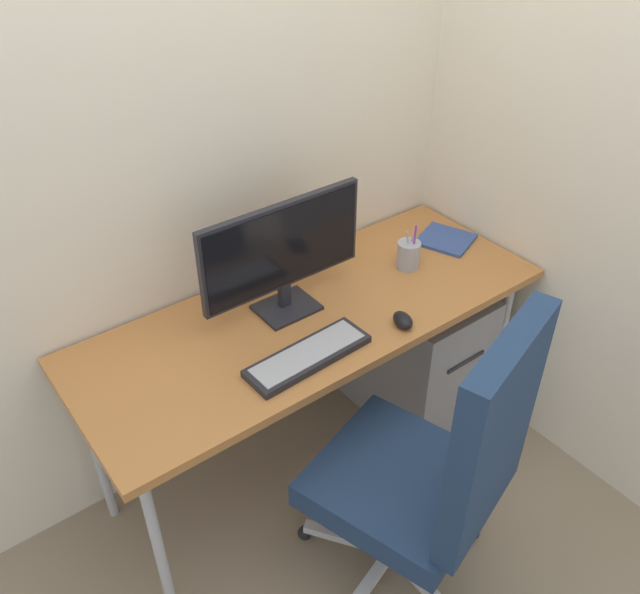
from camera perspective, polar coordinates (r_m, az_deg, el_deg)
ground_plane at (r=2.67m, az=-0.49°, el=-13.68°), size 8.00×8.00×0.00m
wall_back at (r=2.10m, az=-6.52°, el=18.25°), size 3.12×0.04×2.80m
wall_side_right at (r=2.28m, az=20.79°, el=17.68°), size 0.04×2.14×2.80m
desk at (r=2.19m, az=-0.58°, el=-2.22°), size 1.59×0.61×0.73m
office_chair at (r=1.94m, az=10.00°, el=-14.39°), size 0.63×0.63×1.09m
filing_cabinet at (r=2.70m, az=8.04°, el=-4.47°), size 0.38×0.52×0.59m
monitor at (r=2.06m, az=-3.21°, el=3.94°), size 0.57×0.15×0.38m
keyboard at (r=1.97m, az=-1.04°, el=-5.07°), size 0.40×0.14×0.03m
mouse at (r=2.11m, az=7.15°, el=-1.98°), size 0.07×0.10×0.04m
pen_holder at (r=2.37m, az=7.62°, el=3.65°), size 0.08×0.08×0.18m
notebook at (r=2.57m, az=10.76°, el=4.89°), size 0.24×0.24×0.01m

